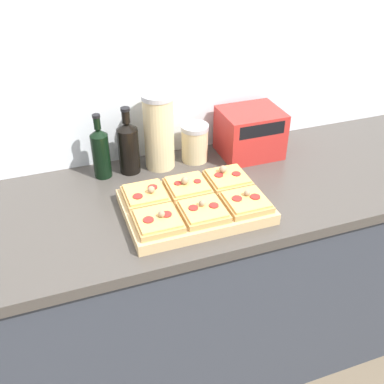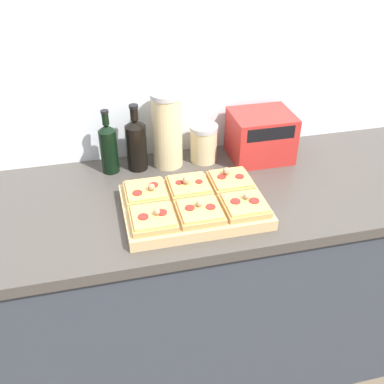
% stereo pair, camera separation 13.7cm
% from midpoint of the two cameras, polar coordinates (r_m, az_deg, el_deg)
% --- Properties ---
extents(wall_back, '(6.00, 0.06, 2.50)m').
position_cam_midpoint_polar(wall_back, '(1.78, 0.11, 15.12)').
color(wall_back, silver).
rests_on(wall_back, ground_plane).
extents(kitchen_counter, '(2.63, 0.67, 0.92)m').
position_cam_midpoint_polar(kitchen_counter, '(1.91, 2.61, -11.61)').
color(kitchen_counter, '#333842').
rests_on(kitchen_counter, ground_plane).
extents(cutting_board, '(0.47, 0.32, 0.04)m').
position_cam_midpoint_polar(cutting_board, '(1.51, 2.86, -1.95)').
color(cutting_board, tan).
rests_on(cutting_board, kitchen_counter).
extents(pizza_slice_back_left, '(0.14, 0.14, 0.05)m').
position_cam_midpoint_polar(pizza_slice_back_left, '(1.53, -3.34, -0.05)').
color(pizza_slice_back_left, tan).
rests_on(pizza_slice_back_left, cutting_board).
extents(pizza_slice_back_center, '(0.14, 0.14, 0.06)m').
position_cam_midpoint_polar(pizza_slice_back_center, '(1.55, 2.12, 0.69)').
color(pizza_slice_back_center, tan).
rests_on(pizza_slice_back_center, cutting_board).
extents(pizza_slice_back_right, '(0.14, 0.14, 0.06)m').
position_cam_midpoint_polar(pizza_slice_back_right, '(1.60, 7.37, 1.40)').
color(pizza_slice_back_right, tan).
rests_on(pizza_slice_back_right, cutting_board).
extents(pizza_slice_front_left, '(0.14, 0.14, 0.05)m').
position_cam_midpoint_polar(pizza_slice_front_left, '(1.41, -2.21, -3.45)').
color(pizza_slice_front_left, tan).
rests_on(pizza_slice_front_left, cutting_board).
extents(pizza_slice_front_center, '(0.14, 0.14, 0.05)m').
position_cam_midpoint_polar(pizza_slice_front_center, '(1.44, 3.72, -2.59)').
color(pizza_slice_front_center, tan).
rests_on(pizza_slice_front_center, cutting_board).
extents(pizza_slice_front_right, '(0.14, 0.14, 0.05)m').
position_cam_midpoint_polar(pizza_slice_front_right, '(1.48, 9.36, -1.75)').
color(pizza_slice_front_right, tan).
rests_on(pizza_slice_front_right, cutting_board).
extents(olive_oil_bottle, '(0.07, 0.07, 0.25)m').
position_cam_midpoint_polar(olive_oil_bottle, '(1.71, -8.29, 5.59)').
color(olive_oil_bottle, black).
rests_on(olive_oil_bottle, kitchen_counter).
extents(wine_bottle, '(0.08, 0.08, 0.26)m').
position_cam_midpoint_polar(wine_bottle, '(1.72, -4.82, 6.14)').
color(wine_bottle, black).
rests_on(wine_bottle, kitchen_counter).
extents(grain_jar_tall, '(0.12, 0.12, 0.30)m').
position_cam_midpoint_polar(grain_jar_tall, '(1.72, -0.87, 7.84)').
color(grain_jar_tall, beige).
rests_on(grain_jar_tall, kitchen_counter).
extents(grain_jar_short, '(0.11, 0.11, 0.15)m').
position_cam_midpoint_polar(grain_jar_short, '(1.78, 3.71, 6.18)').
color(grain_jar_short, beige).
rests_on(grain_jar_short, kitchen_counter).
extents(toaster_oven, '(0.26, 0.20, 0.19)m').
position_cam_midpoint_polar(toaster_oven, '(1.83, 10.87, 6.98)').
color(toaster_oven, red).
rests_on(toaster_oven, kitchen_counter).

